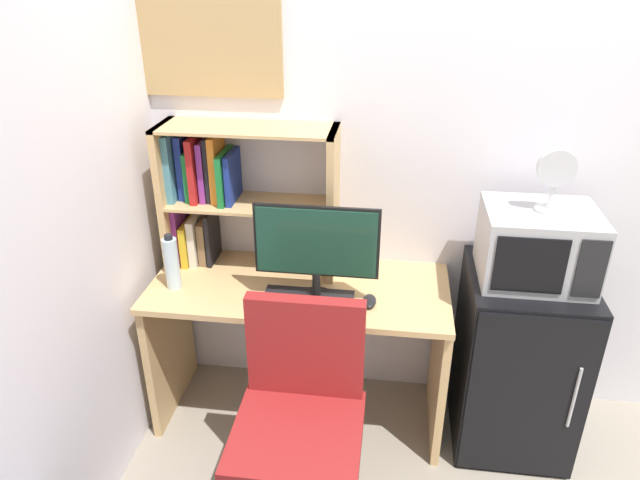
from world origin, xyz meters
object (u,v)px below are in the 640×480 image
hutch_bookshelf (224,191)px  keyboard (308,299)px  desk_chair (300,438)px  wall_corkboard (193,43)px  water_bottle (172,263)px  microwave (537,245)px  desk_fan (555,177)px  mini_fridge (516,359)px  monitor (316,246)px  computer_mouse (369,301)px

hutch_bookshelf → keyboard: (0.43, -0.30, -0.36)m
keyboard → desk_chair: (0.04, -0.46, -0.34)m
wall_corkboard → desk_chair: bearing=-55.7°
wall_corkboard → water_bottle: bearing=-99.0°
keyboard → microwave: 0.98m
microwave → desk_fan: (0.02, -0.01, 0.30)m
desk_fan → desk_chair: 1.42m
microwave → desk_chair: size_ratio=0.48×
mini_fridge → hutch_bookshelf: bearing=173.0°
keyboard → hutch_bookshelf: bearing=145.7°
monitor → keyboard: 0.25m
desk_fan → wall_corkboard: bearing=169.5°
wall_corkboard → mini_fridge: bearing=-10.6°
hutch_bookshelf → desk_fan: desk_fan is taller
keyboard → microwave: bearing=7.9°
wall_corkboard → keyboard: bearing=-36.2°
monitor → hutch_bookshelf: bearing=149.3°
hutch_bookshelf → microwave: 1.39m
monitor → mini_fridge: bearing=6.8°
mini_fridge → wall_corkboard: wall_corkboard is taller
water_bottle → mini_fridge: bearing=3.4°
monitor → computer_mouse: 0.33m
computer_mouse → water_bottle: 0.88m
monitor → desk_chair: monitor is taller
hutch_bookshelf → mini_fridge: 1.54m
monitor → water_bottle: 0.66m
water_bottle → desk_fan: size_ratio=1.01×
microwave → computer_mouse: bearing=-169.7°
keyboard → desk_fan: size_ratio=1.51×
computer_mouse → mini_fridge: mini_fridge is taller
monitor → microwave: monitor is taller
monitor → water_bottle: size_ratio=2.01×
hutch_bookshelf → water_bottle: bearing=-124.3°
monitor → mini_fridge: monitor is taller
hutch_bookshelf → mini_fridge: bearing=-7.0°
keyboard → microwave: (0.94, 0.13, 0.26)m
keyboard → wall_corkboard: 1.21m
computer_mouse → desk_chair: size_ratio=0.11×
hutch_bookshelf → desk_chair: (0.47, -0.76, -0.70)m
computer_mouse → microwave: bearing=10.3°
keyboard → wall_corkboard: size_ratio=0.50×
microwave → desk_fan: desk_fan is taller
microwave → wall_corkboard: wall_corkboard is taller
computer_mouse → desk_chair: bearing=-115.8°
water_bottle → wall_corkboard: size_ratio=0.33×
computer_mouse → mini_fridge: bearing=10.0°
mini_fridge → microwave: 0.58m
water_bottle → desk_chair: size_ratio=0.28×
keyboard → microwave: microwave is taller
water_bottle → desk_fan: bearing=3.3°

